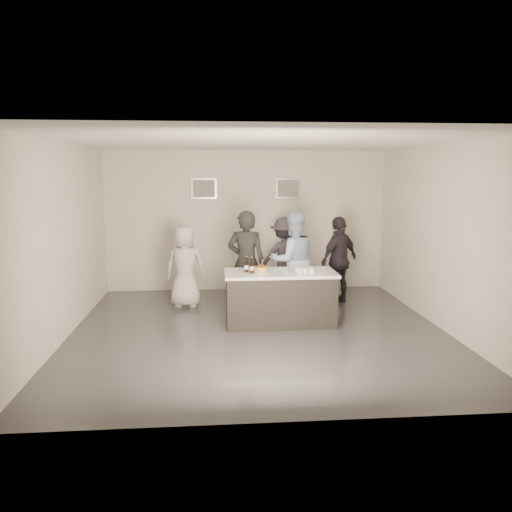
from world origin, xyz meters
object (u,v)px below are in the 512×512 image
Objects in this scene: person_main_black at (246,262)px; person_main_blue at (293,261)px; bar_counter at (280,298)px; person_guest_back at (285,257)px; beer_bottle_a at (246,264)px; person_guest_right at (339,260)px; cake at (261,270)px; beer_bottle_b at (252,265)px; person_guest_left at (185,266)px.

person_main_blue is at bearing -154.23° from person_main_black.
person_guest_back is (0.34, 1.83, 0.37)m from bar_counter.
person_guest_right reaches higher than beer_bottle_a.
bar_counter is 1.90m from person_guest_back.
cake is 0.20m from beer_bottle_b.
bar_counter is 0.99× the size of person_main_black.
person_main_black is 1.93m from person_guest_right.
person_guest_left is (-1.08, 1.27, -0.26)m from beer_bottle_a.
person_guest_left is (-1.32, 1.29, -0.16)m from cake.
person_main_blue is 0.94m from person_guest_back.
cake reaches higher than bar_counter.
person_guest_left is at bearing 15.34° from person_guest_back.
beer_bottle_a is (-0.56, 0.01, 0.58)m from bar_counter.
beer_bottle_b is 0.14× the size of person_main_black.
beer_bottle_a is 1.00× the size of beer_bottle_b.
person_guest_left reaches higher than bar_counter.
cake is 0.15× the size of person_guest_left.
cake is at bearing -177.41° from bar_counter.
person_guest_back reaches higher than cake.
cake is at bearing 70.06° from person_guest_back.
bar_counter is at bearing 59.81° from person_main_blue.
beer_bottle_a is at bearing 35.54° from person_main_blue.
person_guest_back is at bearing 63.68° from beer_bottle_a.
person_guest_left is 0.94× the size of person_guest_back.
beer_bottle_b is at bearing -169.40° from bar_counter.
cake is 0.14× the size of person_guest_back.
person_guest_left is at bearing -19.11° from person_main_blue.
person_guest_left is (-1.16, 1.37, -0.26)m from beer_bottle_b.
person_guest_right is at bearing 37.13° from beer_bottle_b.
person_guest_right is (2.97, 0.00, 0.08)m from person_guest_left.
bar_counter is 1.01× the size of person_main_blue.
beer_bottle_b is 0.14× the size of person_main_blue.
beer_bottle_a is 0.14× the size of person_main_black.
person_main_blue reaches higher than cake.
cake is 0.14× the size of person_guest_right.
beer_bottle_a is 0.14× the size of person_main_blue.
beer_bottle_a is (-0.24, 0.02, 0.09)m from cake.
cake is (-0.32, -0.01, 0.49)m from bar_counter.
cake is at bearing 44.80° from person_main_blue.
bar_counter is at bearing 5.75° from person_guest_right.
person_guest_right is at bearing -171.97° from person_guest_left.
bar_counter is at bearing 150.19° from person_guest_left.
beer_bottle_b is 2.28m from person_guest_right.
person_guest_right is at bearing 33.92° from beer_bottle_a.
beer_bottle_a is 0.16× the size of person_guest_back.
person_main_black is (-0.04, 0.81, -0.09)m from beer_bottle_b.
person_main_blue is at bearing 177.28° from person_guest_left.
person_guest_right reaches higher than person_guest_back.
beer_bottle_a is at bearing 174.60° from cake.
beer_bottle_b is at bearing 66.64° from person_guest_back.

